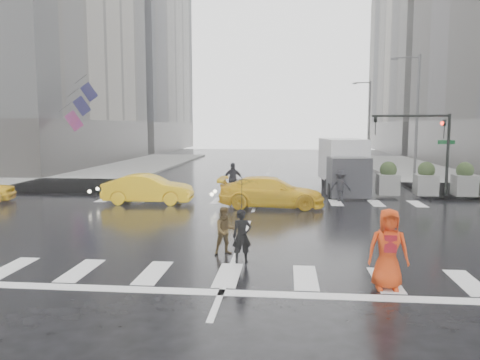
# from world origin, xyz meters

# --- Properties ---
(ground) EXTENTS (120.00, 120.00, 0.00)m
(ground) POSITION_xyz_m (0.00, 0.00, 0.00)
(ground) COLOR black
(ground) RESTS_ON ground
(sidewalk_nw) EXTENTS (35.00, 35.00, 0.15)m
(sidewalk_nw) POSITION_xyz_m (-19.50, 17.50, 0.07)
(sidewalk_nw) COLOR gray
(sidewalk_nw) RESTS_ON ground
(building_nw_far) EXTENTS (26.05, 26.05, 44.00)m
(building_nw_far) POSITION_xyz_m (-29.00, 56.00, 20.19)
(building_nw_far) COLOR slate
(building_nw_far) RESTS_ON ground
(building_ne_far) EXTENTS (26.05, 26.05, 36.00)m
(building_ne_far) POSITION_xyz_m (29.00, 56.00, 16.27)
(building_ne_far) COLOR gray
(building_ne_far) RESTS_ON ground
(road_markings) EXTENTS (18.00, 48.00, 0.01)m
(road_markings) POSITION_xyz_m (0.00, 0.00, 0.01)
(road_markings) COLOR silver
(road_markings) RESTS_ON ground
(traffic_signal_pole) EXTENTS (4.45, 0.42, 4.50)m
(traffic_signal_pole) POSITION_xyz_m (9.01, 8.01, 3.22)
(traffic_signal_pole) COLOR black
(traffic_signal_pole) RESTS_ON ground
(street_lamp_near) EXTENTS (2.15, 0.22, 9.00)m
(street_lamp_near) POSITION_xyz_m (10.87, 18.00, 4.95)
(street_lamp_near) COLOR #59595B
(street_lamp_near) RESTS_ON ground
(street_lamp_far) EXTENTS (2.15, 0.22, 9.00)m
(street_lamp_far) POSITION_xyz_m (10.87, 38.00, 4.95)
(street_lamp_far) COLOR #59595B
(street_lamp_far) RESTS_ON ground
(planter_west) EXTENTS (1.10, 1.10, 1.80)m
(planter_west) POSITION_xyz_m (7.00, 8.20, 0.98)
(planter_west) COLOR gray
(planter_west) RESTS_ON ground
(planter_mid) EXTENTS (1.10, 1.10, 1.80)m
(planter_mid) POSITION_xyz_m (9.00, 8.20, 0.98)
(planter_mid) COLOR gray
(planter_mid) RESTS_ON ground
(planter_east) EXTENTS (1.10, 1.10, 1.80)m
(planter_east) POSITION_xyz_m (11.00, 8.20, 0.98)
(planter_east) COLOR gray
(planter_east) RESTS_ON ground
(flag_cluster) EXTENTS (2.87, 3.06, 4.69)m
(flag_cluster) POSITION_xyz_m (-15.08, 18.50, 5.64)
(flag_cluster) COLOR #59595B
(flag_cluster) RESTS_ON ground
(pedestrian_black) EXTENTS (1.19, 1.20, 2.43)m
(pedestrian_black) POSITION_xyz_m (0.25, -4.82, 1.66)
(pedestrian_black) COLOR black
(pedestrian_black) RESTS_ON ground
(pedestrian_brown) EXTENTS (0.85, 0.77, 1.44)m
(pedestrian_brown) POSITION_xyz_m (-0.33, -4.00, 0.72)
(pedestrian_brown) COLOR #49371A
(pedestrian_brown) RESTS_ON ground
(pedestrian_orange) EXTENTS (0.97, 0.65, 1.94)m
(pedestrian_orange) POSITION_xyz_m (3.90, -6.65, 0.97)
(pedestrian_orange) COLOR red
(pedestrian_orange) RESTS_ON ground
(pedestrian_far_a) EXTENTS (1.10, 0.67, 1.87)m
(pedestrian_far_a) POSITION_xyz_m (-1.41, 7.59, 0.93)
(pedestrian_far_a) COLOR black
(pedestrian_far_a) RESTS_ON ground
(pedestrian_far_b) EXTENTS (1.19, 0.94, 1.62)m
(pedestrian_far_b) POSITION_xyz_m (4.28, 6.45, 0.81)
(pedestrian_far_b) COLOR black
(pedestrian_far_b) RESTS_ON ground
(taxi_mid) EXTENTS (4.49, 1.74, 1.46)m
(taxi_mid) POSITION_xyz_m (-5.38, 4.87, 0.73)
(taxi_mid) COLOR yellow
(taxi_mid) RESTS_ON ground
(taxi_rear) EXTENTS (4.45, 2.08, 1.46)m
(taxi_rear) POSITION_xyz_m (0.78, 4.37, 0.73)
(taxi_rear) COLOR yellow
(taxi_rear) RESTS_ON ground
(box_truck) EXTENTS (2.19, 5.84, 3.10)m
(box_truck) POSITION_xyz_m (4.82, 9.76, 1.66)
(box_truck) COLOR silver
(box_truck) RESTS_ON ground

